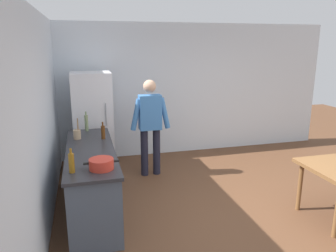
# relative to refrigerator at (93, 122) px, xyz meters

# --- Properties ---
(ground_plane) EXTENTS (14.00, 14.00, 0.00)m
(ground_plane) POSITION_rel_refrigerator_xyz_m (1.90, -2.40, -0.90)
(ground_plane) COLOR brown
(wall_back) EXTENTS (6.40, 0.12, 2.70)m
(wall_back) POSITION_rel_refrigerator_xyz_m (1.90, 0.60, 0.45)
(wall_back) COLOR silver
(wall_back) RESTS_ON ground_plane
(wall_left) EXTENTS (0.12, 5.60, 2.70)m
(wall_left) POSITION_rel_refrigerator_xyz_m (-0.70, -2.20, 0.45)
(wall_left) COLOR silver
(wall_left) RESTS_ON ground_plane
(kitchen_counter) EXTENTS (0.64, 2.20, 0.90)m
(kitchen_counter) POSITION_rel_refrigerator_xyz_m (-0.10, -1.60, -0.45)
(kitchen_counter) COLOR #4C5666
(kitchen_counter) RESTS_ON ground_plane
(refrigerator) EXTENTS (0.70, 0.67, 1.80)m
(refrigerator) POSITION_rel_refrigerator_xyz_m (0.00, 0.00, 0.00)
(refrigerator) COLOR white
(refrigerator) RESTS_ON ground_plane
(person) EXTENTS (0.70, 0.22, 1.70)m
(person) POSITION_rel_refrigerator_xyz_m (0.95, -0.55, 0.08)
(person) COLOR #1E1E2D
(person) RESTS_ON ground_plane
(cooking_pot) EXTENTS (0.40, 0.28, 0.12)m
(cooking_pot) POSITION_rel_refrigerator_xyz_m (0.01, -2.37, 0.06)
(cooking_pot) COLOR red
(cooking_pot) RESTS_ON kitchen_counter
(utensil_jar) EXTENTS (0.11, 0.11, 0.32)m
(utensil_jar) POSITION_rel_refrigerator_xyz_m (-0.27, -1.06, 0.08)
(utensil_jar) COLOR tan
(utensil_jar) RESTS_ON kitchen_counter
(bottle_oil_amber) EXTENTS (0.06, 0.06, 0.28)m
(bottle_oil_amber) POSITION_rel_refrigerator_xyz_m (-0.32, -2.40, 0.12)
(bottle_oil_amber) COLOR #996619
(bottle_oil_amber) RESTS_ON kitchen_counter
(bottle_vinegar_tall) EXTENTS (0.06, 0.06, 0.32)m
(bottle_vinegar_tall) POSITION_rel_refrigerator_xyz_m (-0.12, -0.61, 0.14)
(bottle_vinegar_tall) COLOR gray
(bottle_vinegar_tall) RESTS_ON kitchen_counter
(bottle_beer_brown) EXTENTS (0.06, 0.06, 0.26)m
(bottle_beer_brown) POSITION_rel_refrigerator_xyz_m (0.11, -1.15, 0.11)
(bottle_beer_brown) COLOR #5B3314
(bottle_beer_brown) RESTS_ON kitchen_counter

